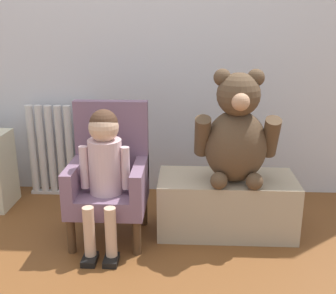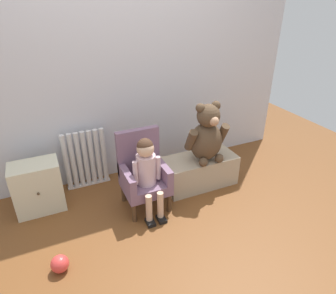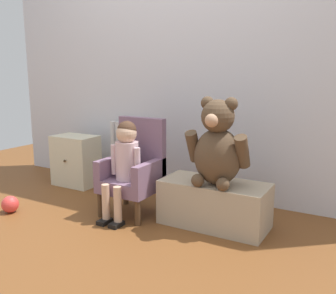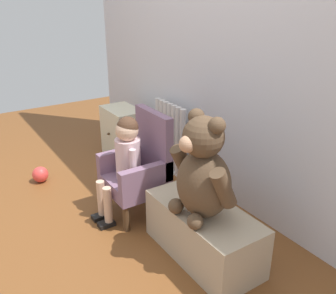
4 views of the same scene
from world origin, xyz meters
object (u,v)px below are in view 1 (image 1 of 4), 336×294
at_px(child_armchair, 109,176).
at_px(large_teddy_bear, 236,134).
at_px(radiator, 61,151).
at_px(low_bench, 226,204).
at_px(child_figure, 104,160).

distance_m(child_armchair, large_teddy_bear, 0.71).
height_order(radiator, child_armchair, child_armchair).
relative_size(child_armchair, low_bench, 0.97).
distance_m(child_armchair, child_figure, 0.17).
xyz_separation_m(radiator, child_figure, (0.42, -0.63, 0.17)).
bearing_deg(large_teddy_bear, radiator, 155.03).
xyz_separation_m(child_armchair, low_bench, (0.63, 0.06, -0.18)).
bearing_deg(radiator, low_bench, -23.52).
bearing_deg(child_armchair, low_bench, 5.64).
bearing_deg(large_teddy_bear, low_bench, 124.05).
bearing_deg(low_bench, child_armchair, -174.36).
bearing_deg(large_teddy_bear, child_figure, -169.00).
bearing_deg(low_bench, child_figure, -164.45).
relative_size(child_armchair, large_teddy_bear, 1.22).
height_order(child_armchair, child_figure, child_armchair).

